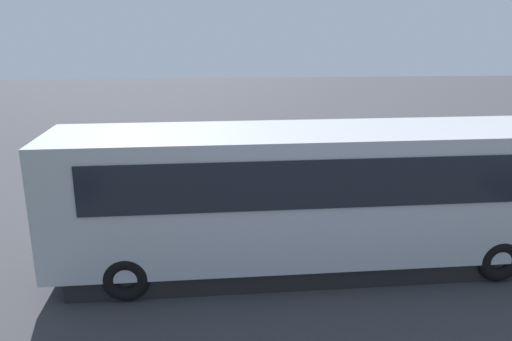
{
  "coord_description": "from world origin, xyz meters",
  "views": [
    {
      "loc": [
        0.41,
        15.11,
        5.42
      ],
      "look_at": [
        -0.82,
        0.18,
        1.1
      ],
      "focal_mm": 35.22,
      "sensor_mm": 36.0,
      "label": 1
    }
  ],
  "objects_px": {
    "tour_bus": "(309,200)",
    "traffic_cone": "(235,169)",
    "spectator_left": "(317,186)",
    "spectator_right": "(250,192)",
    "parked_motorcycle_silver": "(401,214)",
    "spectator_centre": "(285,192)",
    "spectator_far_left": "(358,189)",
    "stunt_motorcycle": "(183,157)"
  },
  "relations": [
    {
      "from": "tour_bus",
      "to": "traffic_cone",
      "type": "height_order",
      "value": "tour_bus"
    },
    {
      "from": "spectator_left",
      "to": "traffic_cone",
      "type": "distance_m",
      "value": 5.08
    },
    {
      "from": "spectator_far_left",
      "to": "spectator_right",
      "type": "distance_m",
      "value": 3.01
    },
    {
      "from": "spectator_far_left",
      "to": "stunt_motorcycle",
      "type": "xyz_separation_m",
      "value": [
        5.1,
        -4.17,
        -0.02
      ]
    },
    {
      "from": "parked_motorcycle_silver",
      "to": "spectator_centre",
      "type": "bearing_deg",
      "value": -8.82
    },
    {
      "from": "traffic_cone",
      "to": "parked_motorcycle_silver",
      "type": "bearing_deg",
      "value": 128.68
    },
    {
      "from": "spectator_left",
      "to": "spectator_right",
      "type": "xyz_separation_m",
      "value": [
        1.9,
        0.28,
        -0.05
      ]
    },
    {
      "from": "tour_bus",
      "to": "spectator_left",
      "type": "xyz_separation_m",
      "value": [
        -0.74,
        -2.77,
        -0.59
      ]
    },
    {
      "from": "tour_bus",
      "to": "spectator_centre",
      "type": "relative_size",
      "value": 6.66
    },
    {
      "from": "spectator_far_left",
      "to": "spectator_left",
      "type": "xyz_separation_m",
      "value": [
        1.11,
        -0.3,
        0.03
      ]
    },
    {
      "from": "spectator_right",
      "to": "traffic_cone",
      "type": "bearing_deg",
      "value": -87.27
    },
    {
      "from": "spectator_centre",
      "to": "spectator_right",
      "type": "distance_m",
      "value": 0.94
    },
    {
      "from": "spectator_left",
      "to": "stunt_motorcycle",
      "type": "xyz_separation_m",
      "value": [
        3.99,
        -3.88,
        -0.06
      ]
    },
    {
      "from": "spectator_left",
      "to": "spectator_right",
      "type": "distance_m",
      "value": 1.92
    },
    {
      "from": "spectator_far_left",
      "to": "parked_motorcycle_silver",
      "type": "height_order",
      "value": "spectator_far_left"
    },
    {
      "from": "parked_motorcycle_silver",
      "to": "stunt_motorcycle",
      "type": "height_order",
      "value": "stunt_motorcycle"
    },
    {
      "from": "spectator_right",
      "to": "stunt_motorcycle",
      "type": "distance_m",
      "value": 4.65
    },
    {
      "from": "spectator_left",
      "to": "traffic_cone",
      "type": "height_order",
      "value": "spectator_left"
    },
    {
      "from": "traffic_cone",
      "to": "spectator_left",
      "type": "bearing_deg",
      "value": 115.08
    },
    {
      "from": "spectator_left",
      "to": "parked_motorcycle_silver",
      "type": "bearing_deg",
      "value": 158.75
    },
    {
      "from": "stunt_motorcycle",
      "to": "spectator_right",
      "type": "bearing_deg",
      "value": 116.7
    },
    {
      "from": "spectator_centre",
      "to": "parked_motorcycle_silver",
      "type": "bearing_deg",
      "value": 171.18
    },
    {
      "from": "spectator_centre",
      "to": "spectator_far_left",
      "type": "bearing_deg",
      "value": -178.09
    },
    {
      "from": "spectator_centre",
      "to": "parked_motorcycle_silver",
      "type": "distance_m",
      "value": 3.24
    },
    {
      "from": "spectator_far_left",
      "to": "traffic_cone",
      "type": "distance_m",
      "value": 5.88
    },
    {
      "from": "tour_bus",
      "to": "spectator_left",
      "type": "relative_size",
      "value": 6.5
    },
    {
      "from": "spectator_centre",
      "to": "traffic_cone",
      "type": "relative_size",
      "value": 2.73
    },
    {
      "from": "stunt_motorcycle",
      "to": "traffic_cone",
      "type": "xyz_separation_m",
      "value": [
        -1.86,
        -0.67,
        -0.7
      ]
    },
    {
      "from": "parked_motorcycle_silver",
      "to": "traffic_cone",
      "type": "relative_size",
      "value": 3.22
    },
    {
      "from": "tour_bus",
      "to": "traffic_cone",
      "type": "relative_size",
      "value": 18.2
    },
    {
      "from": "spectator_right",
      "to": "traffic_cone",
      "type": "relative_size",
      "value": 2.71
    },
    {
      "from": "spectator_right",
      "to": "spectator_centre",
      "type": "bearing_deg",
      "value": 174.79
    },
    {
      "from": "spectator_right",
      "to": "traffic_cone",
      "type": "distance_m",
      "value": 4.89
    },
    {
      "from": "spectator_left",
      "to": "traffic_cone",
      "type": "xyz_separation_m",
      "value": [
        2.13,
        -4.55,
        -0.75
      ]
    },
    {
      "from": "tour_bus",
      "to": "traffic_cone",
      "type": "xyz_separation_m",
      "value": [
        1.39,
        -7.32,
        -1.34
      ]
    },
    {
      "from": "spectator_far_left",
      "to": "spectator_centre",
      "type": "xyz_separation_m",
      "value": [
        2.07,
        0.07,
        -0.0
      ]
    },
    {
      "from": "parked_motorcycle_silver",
      "to": "traffic_cone",
      "type": "distance_m",
      "value": 6.93
    },
    {
      "from": "spectator_far_left",
      "to": "stunt_motorcycle",
      "type": "height_order",
      "value": "spectator_far_left"
    },
    {
      "from": "parked_motorcycle_silver",
      "to": "tour_bus",
      "type": "bearing_deg",
      "value": 33.14
    },
    {
      "from": "tour_bus",
      "to": "spectator_left",
      "type": "height_order",
      "value": "tour_bus"
    },
    {
      "from": "stunt_motorcycle",
      "to": "traffic_cone",
      "type": "bearing_deg",
      "value": -160.13
    },
    {
      "from": "spectator_centre",
      "to": "spectator_left",
      "type": "bearing_deg",
      "value": -159.19
    }
  ]
}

